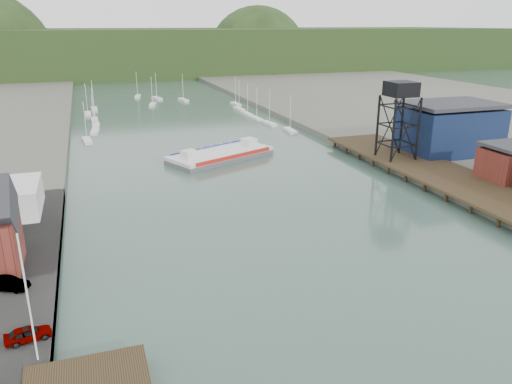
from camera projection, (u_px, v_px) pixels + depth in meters
ground at (425, 366)px, 45.24m from camera, size 600.00×600.00×0.00m
east_pier at (442, 174)px, 96.21m from camera, size 14.00×70.00×2.45m
flagpole at (28, 299)px, 41.74m from camera, size 0.16×0.16×12.00m
lift_tower at (401, 94)px, 102.83m from camera, size 6.50×6.50×16.00m
blue_shed at (449, 128)px, 111.94m from camera, size 20.50×14.50×11.30m
marina_sailboats at (171, 113)px, 169.32m from camera, size 57.71×92.65×0.90m
distant_hills at (120, 55)px, 310.92m from camera, size 500.00×120.00×80.00m
chain_ferry at (221, 155)px, 113.71m from camera, size 26.10×18.91×3.49m
car_west_a at (28, 333)px, 46.12m from camera, size 4.37×2.39×1.41m
car_west_b at (8, 284)px, 54.79m from camera, size 4.83×3.28×1.51m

